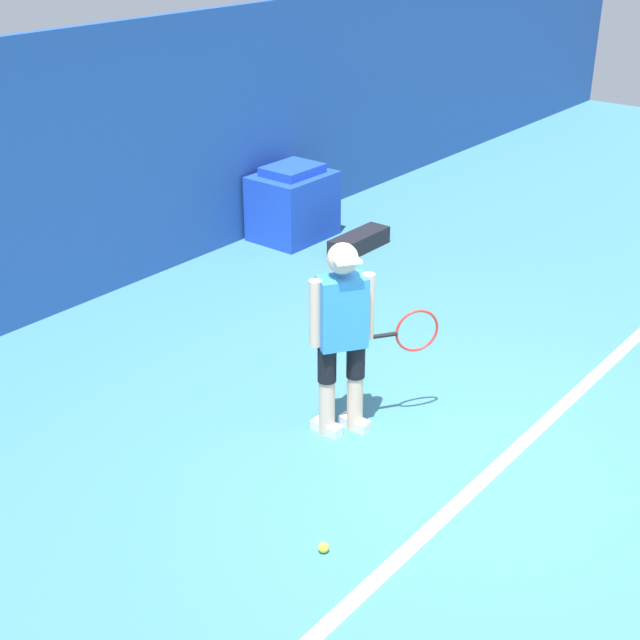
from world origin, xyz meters
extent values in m
plane|color=teal|center=(0.00, 0.00, 0.00)|extent=(24.00, 24.00, 0.00)
cube|color=#234C99|center=(0.00, 4.41, 1.29)|extent=(24.00, 0.10, 2.58)
cube|color=white|center=(0.00, -0.16, 0.01)|extent=(21.60, 0.10, 0.01)
cylinder|color=beige|center=(-0.25, 1.06, 0.22)|extent=(0.12, 0.12, 0.45)
cylinder|color=black|center=(-0.25, 1.06, 0.58)|extent=(0.14, 0.14, 0.27)
cube|color=white|center=(-0.25, 1.06, 0.04)|extent=(0.10, 0.24, 0.08)
cylinder|color=beige|center=(-0.07, 0.94, 0.22)|extent=(0.12, 0.12, 0.45)
cylinder|color=black|center=(-0.07, 0.94, 0.58)|extent=(0.14, 0.14, 0.27)
cube|color=white|center=(-0.07, 0.94, 0.04)|extent=(0.10, 0.24, 0.08)
cube|color=#338CE0|center=(-0.16, 1.00, 0.98)|extent=(0.39, 0.36, 0.53)
sphere|color=beige|center=(-0.16, 1.00, 1.39)|extent=(0.22, 0.22, 0.22)
cube|color=white|center=(-0.22, 0.92, 1.41)|extent=(0.22, 0.20, 0.02)
cylinder|color=beige|center=(-0.32, 1.11, 1.00)|extent=(0.09, 0.09, 0.50)
cylinder|color=beige|center=(0.00, 0.89, 1.00)|extent=(0.09, 0.09, 0.50)
cylinder|color=black|center=(0.10, 0.83, 0.75)|extent=(0.20, 0.15, 0.03)
torus|color=red|center=(0.32, 0.68, 0.75)|extent=(0.29, 0.21, 0.34)
sphere|color=#D1E533|center=(-1.31, 0.24, 0.03)|extent=(0.07, 0.07, 0.07)
cube|color=blue|center=(2.75, 3.96, 0.38)|extent=(0.89, 0.71, 0.75)
cube|color=blue|center=(2.75, 3.96, 0.80)|extent=(0.62, 0.50, 0.10)
cube|color=black|center=(2.90, 3.11, 0.10)|extent=(0.82, 0.27, 0.19)
camera|label=1|loc=(-4.66, -2.44, 3.68)|focal=50.00mm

